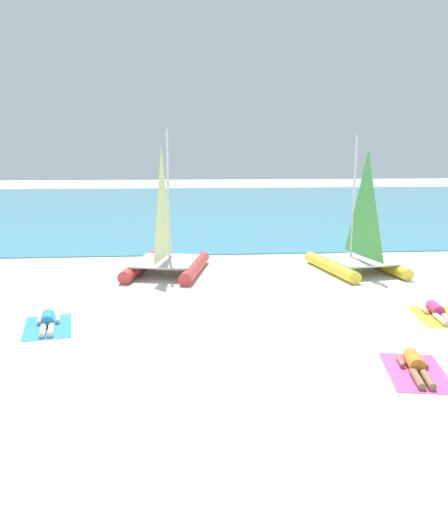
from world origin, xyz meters
TOP-DOWN VIEW (x-y plane):
  - ground_plane at (0.00, 10.00)m, footprint 120.00×120.00m
  - ocean_water at (0.00, 31.37)m, footprint 120.00×40.00m
  - sailboat_yellow at (4.98, 7.90)m, footprint 2.90×3.99m
  - sailboat_red at (-1.75, 8.21)m, footprint 3.14×4.21m
  - towel_left at (-4.53, 2.61)m, footprint 1.43×2.07m
  - sunbather_left at (-4.54, 2.68)m, footprint 0.68×1.56m
  - towel_middle at (3.22, -0.79)m, footprint 1.45×2.08m
  - sunbather_middle at (3.24, -0.73)m, footprint 0.70×1.56m
  - towel_right at (5.33, 2.59)m, footprint 1.33×2.02m
  - sunbather_right at (5.34, 2.66)m, footprint 0.60×1.57m

SIDE VIEW (x-z plane):
  - ground_plane at x=0.00m, z-range 0.00..0.00m
  - towel_left at x=-4.53m, z-range 0.00..0.01m
  - towel_middle at x=3.22m, z-range 0.00..0.01m
  - towel_right at x=5.33m, z-range 0.00..0.01m
  - ocean_water at x=0.00m, z-range 0.00..0.05m
  - sunbather_left at x=-4.54m, z-range -0.02..0.28m
  - sunbather_middle at x=3.24m, z-range -0.02..0.28m
  - sunbather_right at x=5.34m, z-range -0.02..0.28m
  - sailboat_yellow at x=4.98m, z-range -1.67..3.09m
  - sailboat_red at x=-1.75m, z-range -1.74..3.21m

